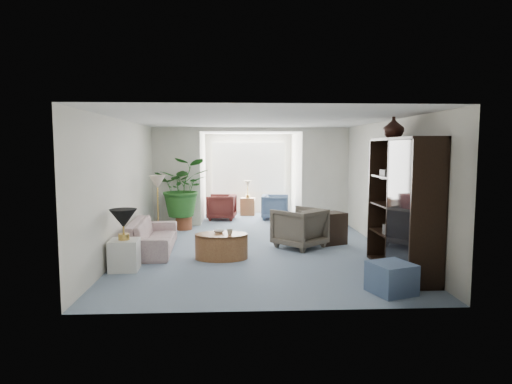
{
  "coord_description": "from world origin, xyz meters",
  "views": [
    {
      "loc": [
        -0.43,
        -8.16,
        1.98
      ],
      "look_at": [
        0.0,
        0.6,
        1.1
      ],
      "focal_mm": 30.8,
      "sensor_mm": 36.0,
      "label": 1
    }
  ],
  "objects": [
    {
      "name": "coffee_cup",
      "position": [
        -0.52,
        -0.51,
        0.5
      ],
      "size": [
        0.13,
        0.13,
        0.1
      ],
      "primitive_type": "imported",
      "rotation": [
        0.0,
        0.0,
        -0.19
      ],
      "color": "beige",
      "rests_on": "coffee_table"
    },
    {
      "name": "sofa",
      "position": [
        -2.02,
        0.27,
        0.3
      ],
      "size": [
        0.9,
        2.07,
        0.59
      ],
      "primitive_type": "imported",
      "rotation": [
        0.0,
        0.0,
        1.62
      ],
      "color": "beige",
      "rests_on": "ground"
    },
    {
      "name": "end_table",
      "position": [
        -2.22,
        -1.08,
        0.25
      ],
      "size": [
        0.48,
        0.48,
        0.5
      ],
      "primitive_type": "cube",
      "rotation": [
        0.0,
        0.0,
        0.05
      ],
      "color": "white",
      "rests_on": "ground"
    },
    {
      "name": "table_lamp",
      "position": [
        -2.22,
        -1.08,
        0.85
      ],
      "size": [
        0.44,
        0.44,
        0.3
      ],
      "primitive_type": "cone",
      "color": "black",
      "rests_on": "end_table"
    },
    {
      "name": "framed_picture",
      "position": [
        2.46,
        -0.1,
        1.7
      ],
      "size": [
        0.04,
        0.5,
        0.4
      ],
      "primitive_type": "cube",
      "color": "#AFA78C"
    },
    {
      "name": "sunroom_floor",
      "position": [
        0.0,
        4.1,
        0.0
      ],
      "size": [
        2.6,
        2.6,
        0.0
      ],
      "primitive_type": "plane",
      "color": "#8198AB",
      "rests_on": "ground"
    },
    {
      "name": "side_table_dark",
      "position": [
        1.56,
        0.72,
        0.33
      ],
      "size": [
        0.67,
        0.61,
        0.65
      ],
      "primitive_type": "cube",
      "rotation": [
        0.0,
        0.0,
        0.4
      ],
      "color": "black",
      "rests_on": "ground"
    },
    {
      "name": "coffee_bowl",
      "position": [
        -0.72,
        -0.31,
        0.47
      ],
      "size": [
        0.23,
        0.23,
        0.05
      ],
      "primitive_type": "imported",
      "rotation": [
        0.0,
        0.0,
        -0.19
      ],
      "color": "silver",
      "rests_on": "coffee_table"
    },
    {
      "name": "back_pier_right",
      "position": [
        1.9,
        3.0,
        1.25
      ],
      "size": [
        1.2,
        0.12,
        2.5
      ],
      "primitive_type": "cube",
      "color": "white",
      "rests_on": "ground"
    },
    {
      "name": "coffee_table",
      "position": [
        -0.67,
        -0.41,
        0.23
      ],
      "size": [
        1.11,
        1.11,
        0.45
      ],
      "primitive_type": "cylinder",
      "rotation": [
        0.0,
        0.0,
        -0.19
      ],
      "color": "olive",
      "rests_on": "ground"
    },
    {
      "name": "floor",
      "position": [
        0.0,
        0.0,
        0.0
      ],
      "size": [
        6.0,
        6.0,
        0.0
      ],
      "primitive_type": "plane",
      "color": "#8198AB",
      "rests_on": "ground"
    },
    {
      "name": "entertainment_cabinet",
      "position": [
        2.23,
        -1.39,
        1.07
      ],
      "size": [
        0.51,
        1.93,
        2.14
      ],
      "primitive_type": "cube",
      "color": "black",
      "rests_on": "ground"
    },
    {
      "name": "window_blinds",
      "position": [
        0.0,
        5.15,
        1.4
      ],
      "size": [
        2.2,
        0.02,
        1.5
      ],
      "primitive_type": "cube",
      "color": "white"
    },
    {
      "name": "floor_lamp",
      "position": [
        -2.1,
        1.41,
        1.25
      ],
      "size": [
        0.36,
        0.36,
        0.28
      ],
      "primitive_type": "cone",
      "color": "beige",
      "rests_on": "ground"
    },
    {
      "name": "back_pier_left",
      "position": [
        -1.9,
        3.0,
        1.25
      ],
      "size": [
        1.2,
        0.12,
        2.5
      ],
      "primitive_type": "cube",
      "color": "white",
      "rests_on": "ground"
    },
    {
      "name": "sunroom_table",
      "position": [
        -0.05,
        4.71,
        0.26
      ],
      "size": [
        0.46,
        0.38,
        0.51
      ],
      "primitive_type": "cube",
      "rotation": [
        0.0,
        0.0,
        -0.12
      ],
      "color": "olive",
      "rests_on": "ground"
    },
    {
      "name": "window_pane",
      "position": [
        0.0,
        5.18,
        1.4
      ],
      "size": [
        2.2,
        0.02,
        1.5
      ],
      "primitive_type": "cube",
      "color": "white"
    },
    {
      "name": "ottoman",
      "position": [
        1.71,
        -2.41,
        0.21
      ],
      "size": [
        0.67,
        0.67,
        0.42
      ],
      "primitive_type": "cube",
      "rotation": [
        0.0,
        0.0,
        0.34
      ],
      "color": "slate",
      "rests_on": "ground"
    },
    {
      "name": "shelf_clutter",
      "position": [
        2.18,
        -1.33,
        1.24
      ],
      "size": [
        0.3,
        1.13,
        1.06
      ],
      "color": "#363331",
      "rests_on": "entertainment_cabinet"
    },
    {
      "name": "wingback_chair",
      "position": [
        0.86,
        0.42,
        0.4
      ],
      "size": [
        1.22,
        1.22,
        0.8
      ],
      "primitive_type": "imported",
      "rotation": [
        0.0,
        0.0,
        3.89
      ],
      "color": "#5E564A",
      "rests_on": "ground"
    },
    {
      "name": "cabinet_urn",
      "position": [
        2.23,
        -0.89,
        2.32
      ],
      "size": [
        0.34,
        0.34,
        0.36
      ],
      "primitive_type": "imported",
      "color": "black",
      "rests_on": "entertainment_cabinet"
    },
    {
      "name": "back_header",
      "position": [
        0.0,
        3.0,
        2.45
      ],
      "size": [
        2.6,
        0.12,
        0.1
      ],
      "primitive_type": "cube",
      "color": "white",
      "rests_on": "back_pier_left"
    },
    {
      "name": "sunroom_chair_blue",
      "position": [
        0.7,
        3.96,
        0.34
      ],
      "size": [
        0.84,
        0.82,
        0.68
      ],
      "primitive_type": "imported",
      "rotation": [
        0.0,
        0.0,
        1.45
      ],
      "color": "slate",
      "rests_on": "ground"
    },
    {
      "name": "house_plant",
      "position": [
        -1.67,
        2.5,
        1.04
      ],
      "size": [
        1.29,
        1.12,
        1.43
      ],
      "primitive_type": "imported",
      "color": "#276321",
      "rests_on": "plant_pot"
    },
    {
      "name": "sunroom_chair_maroon",
      "position": [
        -0.8,
        3.96,
        0.35
      ],
      "size": [
        0.86,
        0.84,
        0.7
      ],
      "primitive_type": "imported",
      "rotation": [
        0.0,
        0.0,
        -1.7
      ],
      "color": "#5A211E",
      "rests_on": "ground"
    },
    {
      "name": "plant_pot",
      "position": [
        -1.67,
        2.5,
        0.16
      ],
      "size": [
        0.4,
        0.4,
        0.32
      ],
      "primitive_type": "cylinder",
      "color": "brown",
      "rests_on": "ground"
    }
  ]
}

